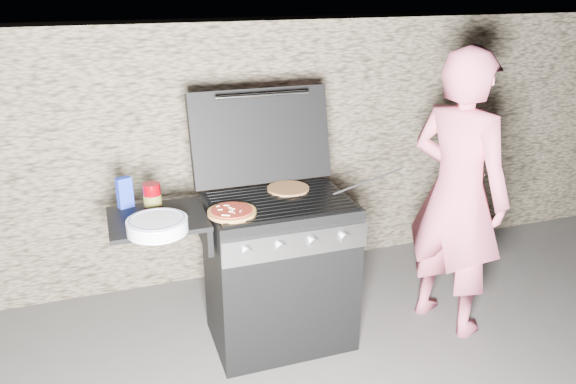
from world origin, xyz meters
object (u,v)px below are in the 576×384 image
object	(u,v)px
pizza_topped	(232,211)
person	(457,194)
gas_grill	(238,278)
sauce_jar	(152,196)

from	to	relation	value
pizza_topped	person	distance (m)	1.35
pizza_topped	person	world-z (taller)	person
gas_grill	person	distance (m)	1.38
gas_grill	sauce_jar	distance (m)	0.68
gas_grill	pizza_topped	xyz separation A→B (m)	(-0.05, -0.11, 0.47)
sauce_jar	person	xyz separation A→B (m)	(1.73, -0.28, -0.11)
gas_grill	pizza_topped	distance (m)	0.48
gas_grill	person	xyz separation A→B (m)	(1.30, -0.16, 0.41)
gas_grill	sauce_jar	world-z (taller)	sauce_jar
gas_grill	pizza_topped	world-z (taller)	pizza_topped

